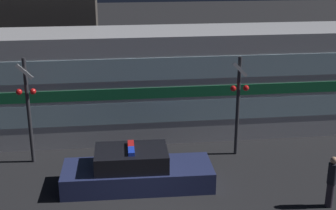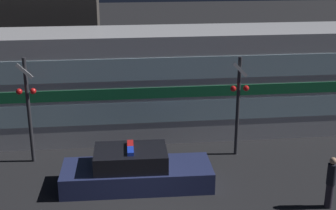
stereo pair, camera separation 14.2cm
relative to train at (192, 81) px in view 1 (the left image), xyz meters
The scene contains 5 objects.
train is the anchor object (origin of this frame).
police_car 5.76m from the train, 118.81° to the right, with size 4.90×1.88×1.41m.
pedestrian 7.63m from the train, 66.36° to the right, with size 0.27×0.27×1.63m.
crossing_signal_near 3.08m from the train, 66.44° to the right, with size 0.69×0.31×3.75m.
crossing_signal_far 6.79m from the train, 157.75° to the right, with size 0.69×0.31×3.87m.
Camera 1 is at (-0.74, -10.02, 7.37)m, focal length 50.00 mm.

